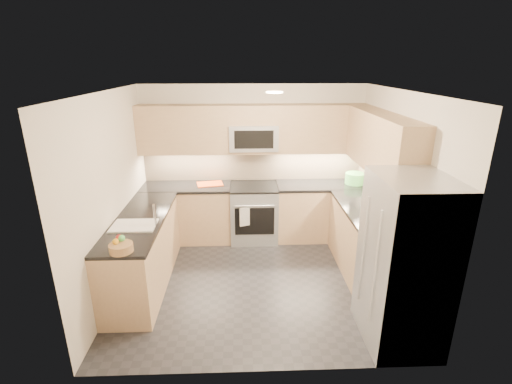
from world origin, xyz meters
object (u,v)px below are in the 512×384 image
refrigerator (404,262)px  utensil_bowl (355,178)px  gas_range (254,213)px  fruit_basket (121,248)px  cutting_board (210,184)px  microwave (254,137)px

refrigerator → utensil_bowl: (0.20, 2.45, 0.13)m
gas_range → utensil_bowl: 1.75m
gas_range → fruit_basket: size_ratio=3.71×
refrigerator → cutting_board: 3.31m
gas_range → cutting_board: cutting_board is taller
gas_range → microwave: 1.25m
microwave → refrigerator: 3.04m
gas_range → fruit_basket: fruit_basket is taller
microwave → utensil_bowl: size_ratio=2.44×
microwave → cutting_board: size_ratio=1.86×
fruit_basket → refrigerator: bearing=-5.2°
utensil_bowl → fruit_basket: (-3.11, -2.19, -0.04)m
microwave → fruit_basket: size_ratio=3.10×
cutting_board → microwave: bearing=3.6°
microwave → fruit_basket: 2.80m
gas_range → refrigerator: (1.45, -2.43, 0.45)m
fruit_basket → microwave: bearing=57.5°
gas_range → refrigerator: 2.86m
gas_range → microwave: microwave is taller
utensil_bowl → cutting_board: utensil_bowl is taller
cutting_board → fruit_basket: 2.36m
utensil_bowl → fruit_basket: 3.80m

